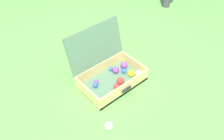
{
  "coord_description": "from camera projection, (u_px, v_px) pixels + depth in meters",
  "views": [
    {
      "loc": [
        -1.07,
        -1.37,
        1.78
      ],
      "look_at": [
        0.06,
        -0.06,
        0.18
      ],
      "focal_mm": 38.0,
      "sensor_mm": 36.0,
      "label": 1
    }
  ],
  "objects": [
    {
      "name": "open_suitcase",
      "position": [
        109.0,
        71.0,
        2.44
      ],
      "size": [
        0.65,
        0.55,
        0.54
      ],
      "color": "#4C7051",
      "rests_on": "ground"
    },
    {
      "name": "stray_ball_on_grass",
      "position": [
        109.0,
        126.0,
        2.05
      ],
      "size": [
        0.07,
        0.07,
        0.07
      ],
      "primitive_type": "sphere",
      "color": "white",
      "rests_on": "ground"
    },
    {
      "name": "ground_plane",
      "position": [
        104.0,
        82.0,
        2.48
      ],
      "size": [
        16.0,
        16.0,
        0.0
      ],
      "primitive_type": "plane",
      "color": "#569342"
    }
  ]
}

